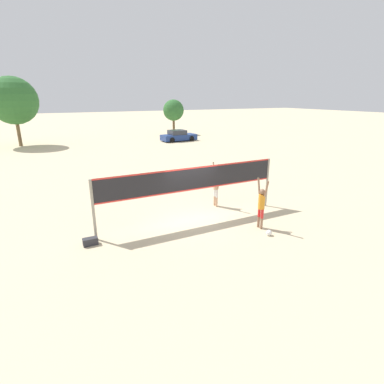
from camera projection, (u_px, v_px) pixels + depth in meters
ground_plane at (192, 220)px, 13.84m from camera, size 200.00×200.00×0.00m
volleyball_net at (192, 183)px, 13.28m from camera, size 8.71×0.11×2.50m
player_spiker at (261, 203)px, 12.69m from camera, size 0.28×0.71×2.20m
player_blocker at (216, 184)px, 15.26m from camera, size 0.28×0.72×2.28m
volleyball at (269, 233)px, 12.30m from camera, size 0.24×0.24×0.24m
gear_bag at (90, 241)px, 11.51m from camera, size 0.56×0.28×0.29m
parked_car_near at (178, 136)px, 37.88m from camera, size 4.51×2.15×1.38m
tree_left_cluster at (13, 101)px, 32.63m from camera, size 5.13×5.13×7.55m
tree_right_cluster at (173, 110)px, 43.66m from camera, size 3.02×3.02×4.98m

